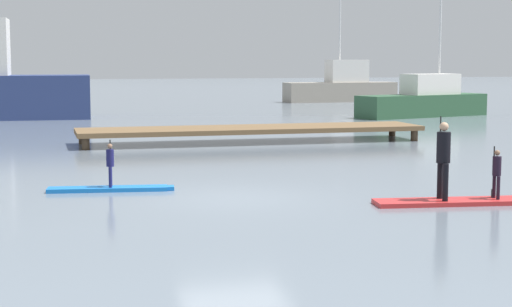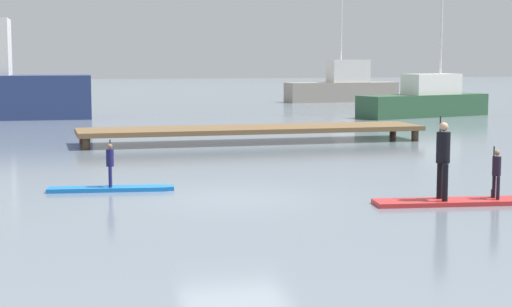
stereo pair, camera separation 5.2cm
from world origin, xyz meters
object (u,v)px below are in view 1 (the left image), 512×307
Objects in this scene: fishing_boat_green_midground at (424,101)px; motor_boat_small_navy at (342,87)px; paddleboard_near at (111,189)px; paddler_child_solo at (110,163)px; paddler_adult at (443,155)px; paddler_child_front at (496,171)px; paddleboard_far at (457,202)px.

fishing_boat_green_midground is 16.81m from motor_boat_small_navy.
paddler_child_solo is (-0.00, 0.01, 0.64)m from paddleboard_near.
paddler_adult is 45.06m from motor_boat_small_navy.
paddler_adult is 0.22× the size of fishing_boat_green_midground.
paddler_child_front is at bearing -113.19° from fishing_boat_green_midground.
paddler_child_front reaches higher than paddleboard_near.
fishing_boat_green_midground is (11.25, 26.27, 0.19)m from paddler_child_front.
motor_boat_small_navy is (12.69, 43.02, 0.44)m from paddler_child_front.
paddleboard_far is at bearing -27.80° from paddleboard_near.
paddleboard_far is at bearing -27.88° from paddler_child_solo.
motor_boat_small_navy reaches higher than paddler_adult.
motor_boat_small_navy is (20.86, 39.08, 1.10)m from paddleboard_near.
motor_boat_small_navy is (13.59, 42.91, 1.10)m from paddleboard_far.
paddleboard_far is 1.10m from paddler_adult.
paddleboard_near is 1.68× the size of paddler_adult.
motor_boat_small_navy is at bearing 61.91° from paddleboard_near.
paddler_child_solo is 29.58m from fishing_boat_green_midground.
motor_boat_small_navy reaches higher than fishing_boat_green_midground.
paddleboard_near is 8.22m from paddleboard_far.
fishing_boat_green_midground is at bearing 65.09° from paddleboard_far.
paddleboard_near and paddleboard_far have the same top height.
paddleboard_far is at bearing -8.78° from paddler_adult.
motor_boat_small_navy is at bearing 72.00° from paddler_adult.
paddleboard_near is 0.37× the size of fishing_boat_green_midground.
paddleboard_near is 0.35× the size of motor_boat_small_navy.
paddleboard_far is at bearing -114.91° from fishing_boat_green_midground.
paddler_adult is at bearing -28.69° from paddler_child_solo.
paddler_child_solo is at bearing 154.15° from paddler_child_front.
paddler_child_front is (8.17, -3.96, 0.02)m from paddler_child_solo.
paddler_child_front is (0.89, -0.11, 0.66)m from paddleboard_far.
paddler_child_solo is at bearing -131.03° from fishing_boat_green_midground.
paddler_child_solo is at bearing 91.60° from paddleboard_near.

